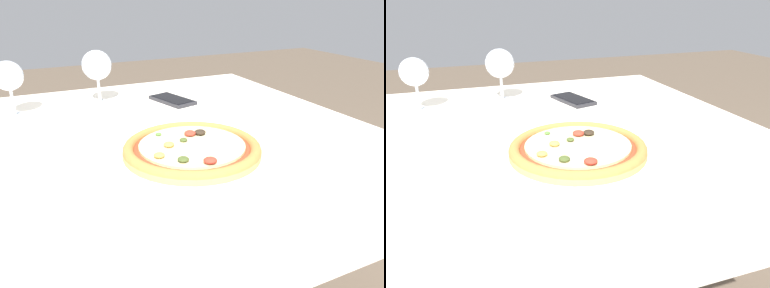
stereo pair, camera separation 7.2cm
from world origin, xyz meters
TOP-DOWN VIEW (x-y plane):
  - dining_table at (0.00, 0.00)m, footprint 1.31×1.02m
  - pizza_plate at (0.17, -0.14)m, footprint 0.30×0.30m
  - wine_glass_far_left at (0.09, 0.32)m, footprint 0.08×0.08m
  - wine_glass_far_right at (-0.13, 0.29)m, footprint 0.07×0.07m
  - cell_phone at (0.29, 0.24)m, footprint 0.11×0.16m

SIDE VIEW (x-z plane):
  - dining_table at x=0.00m, z-range 0.28..1.02m
  - cell_phone at x=0.29m, z-range 0.73..0.75m
  - pizza_plate at x=0.17m, z-range 0.73..0.77m
  - wine_glass_far_right at x=-0.13m, z-range 0.76..0.91m
  - wine_glass_far_left at x=0.09m, z-range 0.77..0.92m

